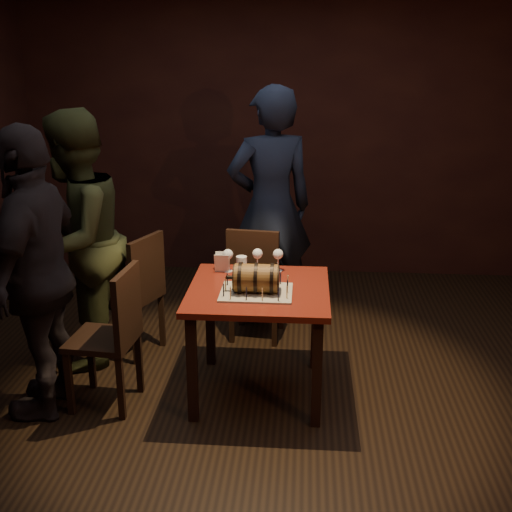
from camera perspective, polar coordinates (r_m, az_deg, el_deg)
name	(u,v)px	position (r m, az deg, el deg)	size (l,w,h in m)	color
room_shell	(259,189)	(3.94, 0.23, 6.00)	(5.04, 5.04, 2.80)	black
pub_table	(259,304)	(4.17, 0.25, -4.26)	(0.90, 0.90, 0.75)	#54140E
cake_board	(256,292)	(4.04, 0.03, -3.25)	(0.45, 0.35, 0.01)	#9E947F
barrel_cake	(256,278)	(4.00, 0.02, -1.98)	(0.34, 0.19, 0.19)	brown
birthday_candles	(256,285)	(4.02, 0.03, -2.63)	(0.40, 0.30, 0.09)	#EDD28D
wine_glass_left	(228,255)	(4.39, -2.52, 0.06)	(0.07, 0.07, 0.16)	silver
wine_glass_mid	(257,255)	(4.40, 0.13, 0.11)	(0.07, 0.07, 0.16)	silver
wine_glass_right	(278,255)	(4.39, 1.97, 0.08)	(0.07, 0.07, 0.16)	silver
pint_of_ale	(242,268)	(4.28, -1.29, -1.03)	(0.07, 0.07, 0.15)	silver
menu_card	(222,263)	(4.41, -3.03, -0.59)	(0.10, 0.05, 0.13)	white
chair_back	(255,278)	(4.97, -0.07, -1.94)	(0.44, 0.44, 0.93)	black
chair_left_rear	(137,288)	(4.84, -10.54, -2.83)	(0.52, 0.52, 0.93)	black
chair_left_front	(114,330)	(4.17, -12.52, -6.47)	(0.43, 0.43, 0.93)	black
person_back	(270,207)	(5.24, 1.28, 4.34)	(0.71, 0.47, 1.96)	#171D2F
person_left_rear	(76,242)	(4.69, -15.71, 1.23)	(0.89, 0.70, 1.84)	#373C1E
person_left_front	(38,274)	(4.12, -18.78, -1.52)	(1.07, 0.44, 1.82)	black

